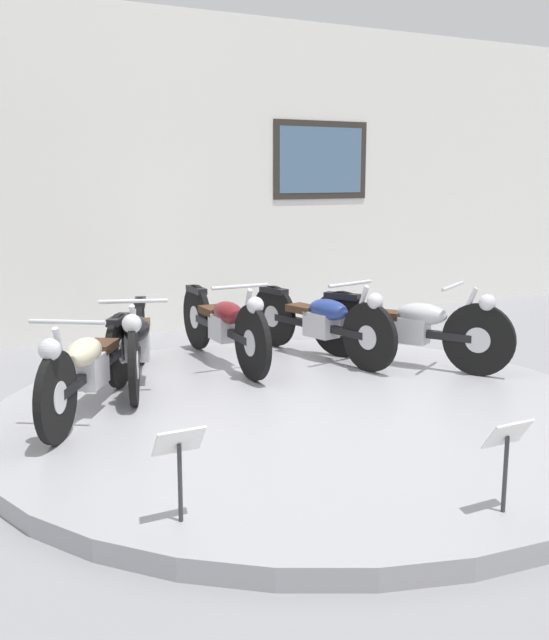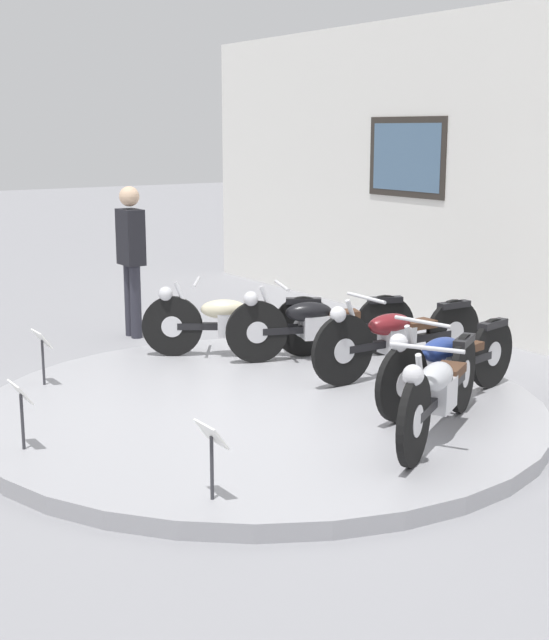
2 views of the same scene
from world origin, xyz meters
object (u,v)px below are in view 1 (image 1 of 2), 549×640
Objects in this scene: motorcycle_maroon at (224,323)px; info_placard_front_left at (179,454)px; motorcycle_cream at (89,364)px; motorcycle_silver at (411,325)px; info_placard_front_centre at (507,446)px; motorcycle_black at (137,339)px; motorcycle_blue at (321,320)px.

info_placard_front_left is at bearing -118.18° from motorcycle_maroon.
motorcycle_silver is (3.00, 0.00, 0.01)m from motorcycle_cream.
motorcycle_silver reaches higher than info_placard_front_centre.
motorcycle_blue reaches higher than motorcycle_black.
motorcycle_black is 1.07× the size of motorcycle_silver.
motorcycle_silver is at bearing -14.98° from motorcycle_black.
motorcycle_cream is 0.87m from motorcycle_black.
motorcycle_maroon reaches higher than motorcycle_blue.
motorcycle_black is 1.84m from motorcycle_blue.
motorcycle_maroon is (0.92, 0.25, 0.01)m from motorcycle_black.
motorcycle_maroon is 1.75m from motorcycle_silver.
info_placard_front_centre is at bearing -89.98° from motorcycle_maroon.
motorcycle_maroon is at bearing 61.82° from info_placard_front_left.
motorcycle_cream is 0.95× the size of motorcycle_silver.
motorcycle_blue is 0.87m from motorcycle_silver.
motorcycle_black is 0.96× the size of motorcycle_blue.
motorcycle_silver is at bearing 60.99° from info_placard_front_centre.
info_placard_front_centre is (1.50, -2.70, -0.01)m from motorcycle_cream.
motorcycle_blue is (2.42, 0.65, 0.00)m from motorcycle_cream.
motorcycle_blue reaches higher than info_placard_front_left.
motorcycle_blue is at bearing 131.90° from motorcycle_silver.
motorcycle_black is 2.51m from motorcycle_silver.
motorcycle_cream is 2.51m from motorcycle_blue.
motorcycle_silver reaches higher than info_placard_front_left.
motorcycle_maroon is at bearing 15.04° from motorcycle_black.
motorcycle_blue is 3.81× the size of info_placard_front_left.
info_placard_front_left is at bearing -91.48° from motorcycle_cream.
info_placard_front_left is (-2.47, -2.65, -0.02)m from motorcycle_blue.
info_placard_front_left is (-0.05, -2.00, -0.01)m from motorcycle_cream.
motorcycle_blue reaches higher than info_placard_front_centre.
motorcycle_blue reaches higher than motorcycle_cream.
motorcycle_black is at bearing 165.02° from motorcycle_silver.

